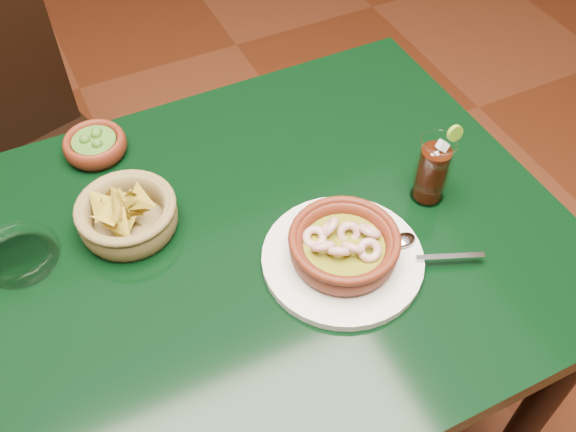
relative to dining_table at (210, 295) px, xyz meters
name	(u,v)px	position (x,y,z in m)	size (l,w,h in m)	color
dining_table	(210,295)	(0.00, 0.00, 0.00)	(1.20, 0.80, 0.75)	black
dining_chair	(34,159)	(-0.21, 0.70, -0.20)	(0.48, 0.48, 0.83)	black
shrimp_plate	(344,249)	(0.20, -0.10, 0.13)	(0.33, 0.26, 0.08)	silver
chip_basket	(127,215)	(-0.08, 0.12, 0.13)	(0.20, 0.20, 0.11)	olive
guacamole_ramekin	(95,145)	(-0.09, 0.32, 0.12)	(0.13, 0.13, 0.05)	#511B0D
cola_drink	(433,170)	(0.40, -0.04, 0.16)	(0.13, 0.13, 0.15)	white
glass_ashtray	(19,255)	(-0.26, 0.13, 0.11)	(0.14, 0.14, 0.03)	white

